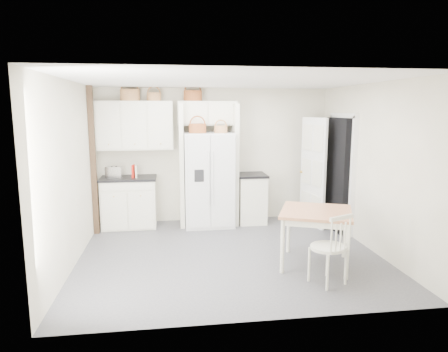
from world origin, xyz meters
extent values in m
plane|color=#3F3E48|center=(0.00, 0.00, 0.00)|extent=(4.50, 4.50, 0.00)
plane|color=white|center=(0.00, 0.00, 2.60)|extent=(4.50, 4.50, 0.00)
plane|color=#BDB49D|center=(0.00, 2.00, 1.30)|extent=(4.50, 0.00, 4.50)
plane|color=#BDB49D|center=(-2.25, 0.00, 1.30)|extent=(0.00, 4.00, 4.00)
plane|color=#BDB49D|center=(2.25, 0.00, 1.30)|extent=(0.00, 4.00, 4.00)
cube|color=silver|center=(-0.15, 1.60, 0.89)|extent=(0.92, 0.74, 1.77)
cube|color=silver|center=(-1.65, 1.70, 0.46)|extent=(0.98, 0.62, 0.91)
cube|color=silver|center=(0.69, 1.70, 0.46)|extent=(0.52, 0.63, 0.92)
cube|color=#9D5933|center=(1.15, -0.59, 0.40)|extent=(1.25, 1.25, 0.80)
cube|color=silver|center=(1.09, -1.20, 0.48)|extent=(0.60, 0.58, 0.96)
cube|color=black|center=(-1.65, 1.70, 0.93)|extent=(1.02, 0.66, 0.04)
cube|color=black|center=(0.69, 1.70, 0.94)|extent=(0.56, 0.67, 0.04)
cube|color=silver|center=(-1.90, 1.69, 1.05)|extent=(0.32, 0.22, 0.21)
cube|color=#B8160B|center=(-1.54, 1.62, 1.07)|extent=(0.06, 0.16, 0.24)
cube|color=beige|center=(-1.50, 1.62, 1.06)|extent=(0.05, 0.15, 0.23)
cylinder|color=#A06E48|center=(-1.57, 1.83, 2.45)|extent=(0.36, 0.36, 0.21)
cylinder|color=#A06E48|center=(-1.14, 1.83, 2.43)|extent=(0.26, 0.26, 0.15)
cylinder|color=brown|center=(-0.42, 1.83, 2.45)|extent=(0.34, 0.34, 0.19)
cylinder|color=brown|center=(-0.36, 1.50, 1.86)|extent=(0.31, 0.31, 0.17)
cylinder|color=#A06E48|center=(0.07, 1.50, 1.84)|extent=(0.24, 0.24, 0.13)
cube|color=silver|center=(-1.50, 1.83, 1.90)|extent=(1.40, 0.34, 0.90)
cube|color=silver|center=(-0.15, 1.83, 2.12)|extent=(1.12, 0.34, 0.45)
cube|color=silver|center=(-0.66, 1.70, 1.15)|extent=(0.08, 0.60, 2.30)
cube|color=silver|center=(0.36, 1.70, 1.15)|extent=(0.08, 0.60, 2.30)
cube|color=black|center=(-2.20, 1.35, 1.30)|extent=(0.09, 0.09, 2.60)
cube|color=black|center=(2.16, 1.00, 1.02)|extent=(0.18, 0.85, 2.05)
cube|color=white|center=(1.80, 1.33, 1.02)|extent=(0.21, 0.79, 2.05)
camera|label=1|loc=(-0.88, -5.80, 2.20)|focal=32.00mm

